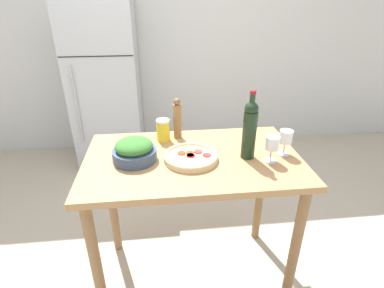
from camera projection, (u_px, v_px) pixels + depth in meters
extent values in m
plane|color=#BCAD93|center=(193.00, 273.00, 2.03)|extent=(14.00, 14.00, 0.00)
cube|color=silver|center=(171.00, 34.00, 3.26)|extent=(6.40, 0.06, 2.60)
cube|color=#B7BCC1|center=(106.00, 87.00, 3.08)|extent=(0.66, 0.61, 1.66)
cube|color=black|center=(96.00, 56.00, 2.65)|extent=(0.65, 0.01, 0.01)
cylinder|color=#B2B2B7|center=(77.00, 106.00, 2.81)|extent=(0.02, 0.02, 0.75)
cube|color=#A87A4C|center=(193.00, 160.00, 1.63)|extent=(1.16, 0.70, 0.04)
cylinder|color=olive|center=(97.00, 270.00, 1.52)|extent=(0.06, 0.06, 0.86)
cylinder|color=olive|center=(294.00, 253.00, 1.62)|extent=(0.06, 0.06, 0.86)
cylinder|color=olive|center=(112.00, 200.00, 2.04)|extent=(0.06, 0.06, 0.86)
cylinder|color=olive|center=(260.00, 190.00, 2.14)|extent=(0.06, 0.06, 0.86)
cylinder|color=black|center=(249.00, 135.00, 1.56)|extent=(0.07, 0.07, 0.26)
sphere|color=black|center=(252.00, 109.00, 1.50)|extent=(0.07, 0.07, 0.07)
cylinder|color=black|center=(252.00, 101.00, 1.48)|extent=(0.03, 0.03, 0.08)
cylinder|color=maroon|center=(253.00, 92.00, 1.46)|extent=(0.03, 0.03, 0.02)
cylinder|color=silver|center=(270.00, 161.00, 1.58)|extent=(0.07, 0.07, 0.00)
cylinder|color=silver|center=(271.00, 155.00, 1.57)|extent=(0.01, 0.01, 0.07)
cylinder|color=white|center=(272.00, 143.00, 1.53)|extent=(0.07, 0.07, 0.07)
cylinder|color=maroon|center=(272.00, 147.00, 1.54)|extent=(0.06, 0.06, 0.02)
cylinder|color=silver|center=(283.00, 154.00, 1.65)|extent=(0.07, 0.07, 0.00)
cylinder|color=silver|center=(284.00, 148.00, 1.63)|extent=(0.01, 0.01, 0.07)
cylinder|color=white|center=(286.00, 137.00, 1.60)|extent=(0.07, 0.07, 0.07)
cylinder|color=maroon|center=(285.00, 141.00, 1.62)|extent=(0.06, 0.06, 0.01)
cylinder|color=olive|center=(177.00, 121.00, 1.80)|extent=(0.05, 0.05, 0.21)
sphere|color=brown|center=(177.00, 102.00, 1.74)|extent=(0.04, 0.04, 0.04)
cylinder|color=#384C6B|center=(135.00, 154.00, 1.58)|extent=(0.23, 0.23, 0.06)
ellipsoid|color=#38752D|center=(134.00, 146.00, 1.56)|extent=(0.20, 0.20, 0.08)
cylinder|color=#DBC189|center=(191.00, 158.00, 1.59)|extent=(0.29, 0.29, 0.02)
torus|color=#DBC189|center=(191.00, 156.00, 1.58)|extent=(0.29, 0.29, 0.02)
cylinder|color=red|center=(190.00, 153.00, 1.60)|extent=(0.04, 0.04, 0.01)
cylinder|color=red|center=(191.00, 155.00, 1.58)|extent=(0.05, 0.05, 0.01)
cylinder|color=red|center=(207.00, 155.00, 1.59)|extent=(0.04, 0.04, 0.01)
cylinder|color=red|center=(182.00, 153.00, 1.60)|extent=(0.04, 0.04, 0.01)
cylinder|color=red|center=(190.00, 156.00, 1.58)|extent=(0.04, 0.04, 0.01)
cylinder|color=red|center=(198.00, 152.00, 1.62)|extent=(0.05, 0.05, 0.01)
cylinder|color=yellow|center=(163.00, 131.00, 1.78)|extent=(0.08, 0.08, 0.12)
cylinder|color=white|center=(163.00, 121.00, 1.75)|extent=(0.08, 0.08, 0.01)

